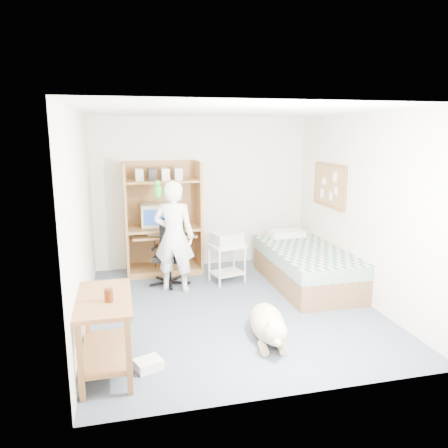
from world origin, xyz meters
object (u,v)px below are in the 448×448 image
person (174,236)px  dog (268,324)px  bed (305,266)px  office_chair (170,261)px  side_desk (105,323)px  printer_cart (227,257)px  computer_hutch (163,223)px

person → dog: size_ratio=1.40×
bed → office_chair: (-1.97, 0.52, 0.06)m
bed → side_desk: bearing=-147.5°
office_chair → person: 0.55m
side_desk → person: 2.26m
dog → office_chair: bearing=120.2°
office_chair → printer_cart: size_ratio=1.62×
bed → side_desk: 3.39m
computer_hutch → office_chair: computer_hutch is taller
computer_hutch → office_chair: bearing=-86.8°
dog → printer_cart: 1.97m
bed → person: person is taller
person → office_chair: bearing=-62.9°
computer_hutch → dog: 2.91m
printer_cart → computer_hutch: bearing=124.4°
computer_hutch → bed: bearing=-29.3°
printer_cart → office_chair: bearing=154.8°
bed → person: bearing=173.4°
office_chair → computer_hutch: bearing=114.4°
office_chair → printer_cart: office_chair is taller
printer_cart → dog: bearing=-105.8°
side_desk → printer_cart: (1.73, 2.19, -0.10)m
bed → printer_cart: 1.18m
person → printer_cart: bearing=-148.4°
computer_hutch → office_chair: 0.77m
computer_hutch → printer_cart: 1.23m
bed → dog: (-1.14, -1.58, -0.10)m
bed → person: (-1.94, 0.22, 0.51)m
computer_hutch → side_desk: size_ratio=1.80×
computer_hutch → dog: size_ratio=1.57×
side_desk → office_chair: (0.88, 2.34, -0.15)m
side_desk → dog: (1.71, 0.24, -0.31)m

